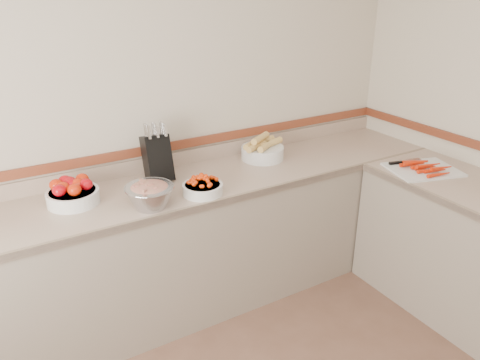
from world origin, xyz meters
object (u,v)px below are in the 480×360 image
rhubarb_bowl (150,194)px  cutting_board (424,168)px  cherry_tomato_bowl (203,187)px  knife_block (157,157)px  tomato_bowl (72,192)px  corn_bowl (262,150)px

rhubarb_bowl → cutting_board: 1.83m
cherry_tomato_bowl → rhubarb_bowl: size_ratio=0.87×
knife_block → cherry_tomato_bowl: size_ratio=1.59×
tomato_bowl → cutting_board: (2.14, -0.70, -0.05)m
tomato_bowl → cherry_tomato_bowl: tomato_bowl is taller
knife_block → cutting_board: bearing=-25.5°
cherry_tomato_bowl → rhubarb_bowl: rhubarb_bowl is taller
knife_block → rhubarb_bowl: knife_block is taller
knife_block → rhubarb_bowl: (-0.18, -0.35, -0.08)m
corn_bowl → cutting_board: (0.81, -0.75, -0.05)m
tomato_bowl → rhubarb_bowl: bearing=-37.8°
cherry_tomato_bowl → corn_bowl: 0.71m
knife_block → cutting_board: size_ratio=0.75×
knife_block → corn_bowl: 0.79m
cherry_tomato_bowl → cutting_board: bearing=-16.6°
corn_bowl → rhubarb_bowl: size_ratio=1.20×
tomato_bowl → cherry_tomato_bowl: 0.75m
cherry_tomato_bowl → tomato_bowl: bearing=159.1°
tomato_bowl → cutting_board: tomato_bowl is taller
knife_block → tomato_bowl: knife_block is taller
knife_block → tomato_bowl: 0.56m
tomato_bowl → cherry_tomato_bowl: (0.70, -0.27, -0.02)m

